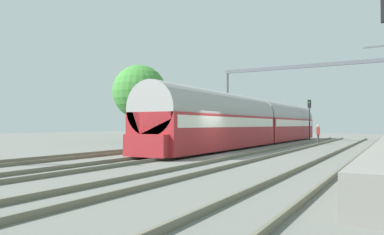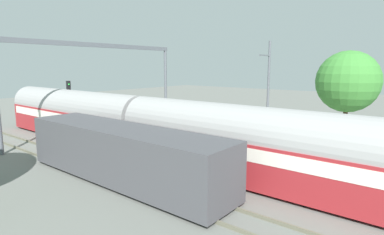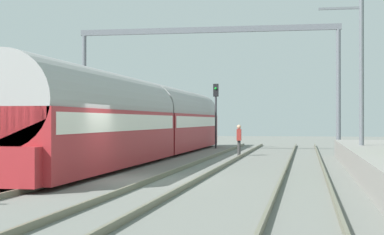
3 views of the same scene
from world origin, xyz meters
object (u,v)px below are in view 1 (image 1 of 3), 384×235
Objects in this scene: railway_signal_far at (309,114)px; catenary_gantry at (300,84)px; passenger_train at (258,122)px; person_crossing at (318,133)px; freight_car at (200,128)px.

railway_signal_far is 0.27× the size of catenary_gantry.
person_crossing is (4.51, 3.00, -0.94)m from passenger_train.
freight_car is at bearing -120.49° from catenary_gantry.
catenary_gantry is at bearing -151.56° from person_crossing.
person_crossing is at bearing -59.73° from catenary_gantry.
passenger_train is 1.98× the size of catenary_gantry.
catenary_gantry is (2.03, 7.25, 3.94)m from passenger_train.
catenary_gantry reaches higher than passenger_train.
catenary_gantry is at bearing 59.51° from freight_car.
person_crossing is 0.10× the size of catenary_gantry.
freight_car is (-4.07, -3.10, -0.50)m from passenger_train.
passenger_train is at bearing -105.65° from catenary_gantry.
passenger_train is 8.50m from catenary_gantry.
catenary_gantry is at bearing -88.66° from railway_signal_far.
passenger_train is 18.99× the size of person_crossing.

